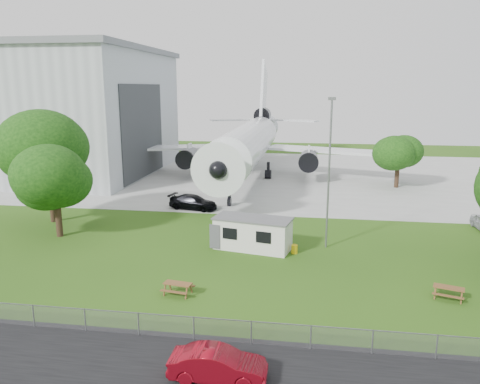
# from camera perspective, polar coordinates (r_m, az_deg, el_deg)

# --- Properties ---
(ground) EXTENTS (160.00, 160.00, 0.00)m
(ground) POSITION_cam_1_polar(r_m,az_deg,el_deg) (34.20, -3.33, -9.45)
(ground) COLOR #396418
(asphalt_strip) EXTENTS (120.00, 8.00, 0.02)m
(asphalt_strip) POSITION_cam_1_polar(r_m,az_deg,el_deg) (23.09, -10.46, -21.40)
(asphalt_strip) COLOR black
(asphalt_strip) RESTS_ON ground
(concrete_apron) EXTENTS (120.00, 46.00, 0.03)m
(concrete_apron) POSITION_cam_1_polar(r_m,az_deg,el_deg) (70.48, 3.02, 2.15)
(concrete_apron) COLOR #B7B7B2
(concrete_apron) RESTS_ON ground
(hangar) EXTENTS (43.00, 31.00, 18.55)m
(hangar) POSITION_cam_1_polar(r_m,az_deg,el_deg) (80.56, -25.40, 9.01)
(hangar) COLOR #B2B7BC
(hangar) RESTS_ON ground
(airliner) EXTENTS (46.36, 47.73, 17.69)m
(airliner) POSITION_cam_1_polar(r_m,az_deg,el_deg) (67.82, 1.20, 6.24)
(airliner) COLOR white
(airliner) RESTS_ON ground
(site_cabin) EXTENTS (6.96, 3.90, 2.62)m
(site_cabin) POSITION_cam_1_polar(r_m,az_deg,el_deg) (37.95, 1.59, -5.05)
(site_cabin) COLOR silver
(site_cabin) RESTS_ON ground
(picnic_west) EXTENTS (2.03, 1.78, 0.76)m
(picnic_west) POSITION_cam_1_polar(r_m,az_deg,el_deg) (30.67, -7.56, -12.24)
(picnic_west) COLOR brown
(picnic_west) RESTS_ON ground
(picnic_east) EXTENTS (2.17, 1.98, 0.76)m
(picnic_east) POSITION_cam_1_polar(r_m,az_deg,el_deg) (32.56, 24.00, -11.77)
(picnic_east) COLOR brown
(picnic_east) RESTS_ON ground
(fence) EXTENTS (58.00, 0.04, 1.30)m
(fence) POSITION_cam_1_polar(r_m,az_deg,el_deg) (25.91, -7.85, -17.23)
(fence) COLOR gray
(fence) RESTS_ON ground
(lamp_mast) EXTENTS (0.16, 0.16, 12.00)m
(lamp_mast) POSITION_cam_1_polar(r_m,az_deg,el_deg) (37.84, 10.78, 2.00)
(lamp_mast) COLOR slate
(lamp_mast) RESTS_ON ground
(tree_west_big) EXTENTS (8.40, 8.40, 11.33)m
(tree_west_big) POSITION_cam_1_polar(r_m,az_deg,el_deg) (48.02, -22.44, 4.84)
(tree_west_big) COLOR #382619
(tree_west_big) RESTS_ON ground
(tree_west_small) EXTENTS (6.57, 6.57, 8.32)m
(tree_west_small) POSITION_cam_1_polar(r_m,az_deg,el_deg) (43.24, -21.60, 1.32)
(tree_west_small) COLOR #382619
(tree_west_small) RESTS_ON ground
(tree_far_apron) EXTENTS (6.24, 6.24, 7.96)m
(tree_far_apron) POSITION_cam_1_polar(r_m,az_deg,el_deg) (63.80, 18.79, 4.76)
(tree_far_apron) COLOR #382619
(tree_far_apron) RESTS_ON ground
(car_centre_sedan) EXTENTS (4.41, 1.56, 1.45)m
(car_centre_sedan) POSITION_cam_1_polar(r_m,az_deg,el_deg) (22.31, -2.70, -20.31)
(car_centre_sedan) COLOR maroon
(car_centre_sedan) RESTS_ON ground
(car_apron_van) EXTENTS (5.62, 3.18, 1.54)m
(car_apron_van) POSITION_cam_1_polar(r_m,az_deg,el_deg) (50.51, -5.73, -1.25)
(car_apron_van) COLOR black
(car_apron_van) RESTS_ON ground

